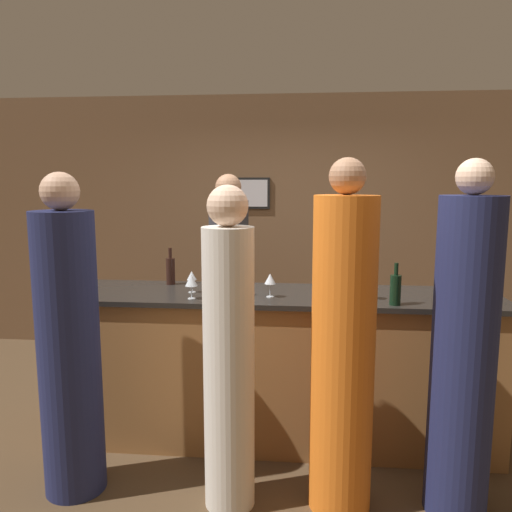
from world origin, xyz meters
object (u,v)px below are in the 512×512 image
(wine_bottle_0, at_px, (171,270))
(guest_0, at_px, (69,348))
(wine_bottle_1, at_px, (395,289))
(bartender, at_px, (229,294))
(guest_3, at_px, (343,351))
(guest_2, at_px, (229,358))
(guest_1, at_px, (463,354))

(wine_bottle_0, bearing_deg, guest_0, -110.54)
(wine_bottle_0, relative_size, wine_bottle_1, 1.04)
(bartender, bearing_deg, guest_3, 120.27)
(guest_0, height_order, guest_2, guest_0)
(bartender, distance_m, wine_bottle_1, 1.61)
(guest_0, relative_size, wine_bottle_0, 6.82)
(guest_1, bearing_deg, wine_bottle_1, 122.92)
(bartender, relative_size, guest_0, 1.00)
(guest_2, bearing_deg, guest_3, 3.92)
(guest_0, height_order, wine_bottle_1, guest_0)
(guest_0, height_order, wine_bottle_0, guest_0)
(guest_2, height_order, wine_bottle_0, guest_2)
(bartender, bearing_deg, wine_bottle_1, 140.69)
(bartender, xyz_separation_m, wine_bottle_1, (1.23, -1.01, 0.29))
(wine_bottle_0, xyz_separation_m, wine_bottle_1, (1.61, -0.50, -0.01))
(bartender, height_order, wine_bottle_1, bartender)
(guest_0, distance_m, wine_bottle_0, 1.08)
(wine_bottle_0, bearing_deg, bartender, 53.37)
(bartender, xyz_separation_m, guest_0, (-0.74, -1.48, -0.01))
(guest_1, bearing_deg, guest_2, -177.24)
(wine_bottle_0, bearing_deg, guest_1, -26.69)
(bartender, distance_m, wine_bottle_0, 0.70)
(guest_2, relative_size, wine_bottle_1, 6.82)
(bartender, distance_m, guest_1, 2.11)
(guest_0, bearing_deg, wine_bottle_1, 13.45)
(wine_bottle_1, bearing_deg, guest_0, -166.55)
(guest_0, xyz_separation_m, wine_bottle_1, (1.97, 0.47, 0.30))
(guest_0, bearing_deg, guest_2, -3.00)
(guest_1, xyz_separation_m, guest_3, (-0.66, -0.02, 0.00))
(guest_1, height_order, guest_3, guest_3)
(guest_0, relative_size, guest_2, 1.04)
(guest_0, relative_size, wine_bottle_1, 7.08)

